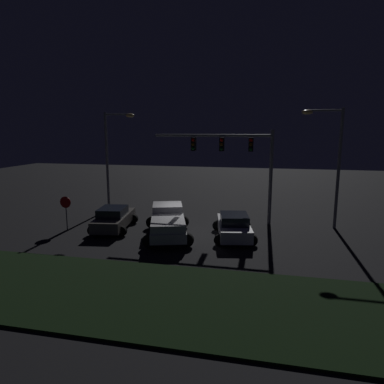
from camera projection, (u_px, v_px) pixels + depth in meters
name	position (u px, v px, depth m)	size (l,w,h in m)	color
ground_plane	(181.00, 232.00, 21.83)	(80.00, 80.00, 0.00)	black
grass_median	(127.00, 293.00, 13.48)	(24.75, 6.07, 0.10)	black
pickup_truck	(168.00, 220.00, 20.86)	(3.90, 5.75, 1.80)	#B7B7BC
car_sedan	(114.00, 218.00, 22.35)	(2.88, 4.61, 1.51)	#514C47
car_sedan_far	(234.00, 226.00, 20.57)	(2.99, 4.65, 1.51)	silver
traffic_signal_gantry	(235.00, 153.00, 23.43)	(8.32, 0.56, 6.50)	slate
street_lamp_left	(112.00, 149.00, 27.19)	(2.56, 0.44, 7.85)	slate
street_lamp_right	(331.00, 153.00, 21.99)	(2.60, 0.44, 7.85)	slate
stop_sign	(66.00, 207.00, 22.09)	(0.76, 0.08, 2.23)	slate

